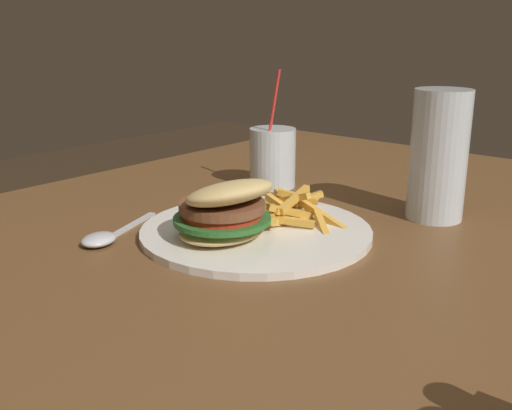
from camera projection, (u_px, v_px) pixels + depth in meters
The scene contains 5 objects.
dining_table at pixel (346, 344), 0.73m from camera, with size 1.46×1.24×0.70m.
meal_plate_near at pixel (244, 221), 0.78m from camera, with size 0.31×0.31×0.10m.
beer_glass at pixel (438, 160), 0.85m from camera, with size 0.08×0.08×0.19m.
juice_glass at pixel (273, 160), 1.04m from camera, with size 0.08×0.08×0.20m.
spoon at pixel (103, 238), 0.78m from camera, with size 0.16×0.08×0.01m.
Camera 1 is at (0.56, 0.34, 0.97)m, focal length 42.00 mm.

